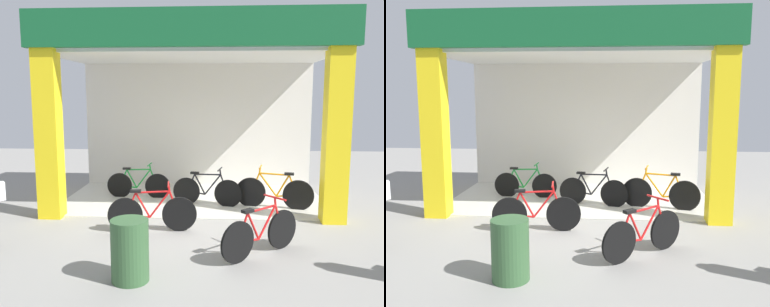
{
  "view_description": "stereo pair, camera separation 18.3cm",
  "coord_description": "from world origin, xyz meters",
  "views": [
    {
      "loc": [
        0.5,
        -7.47,
        2.34
      ],
      "look_at": [
        0.0,
        0.76,
        1.15
      ],
      "focal_mm": 38.34,
      "sensor_mm": 36.0,
      "label": 1
    },
    {
      "loc": [
        0.69,
        -7.46,
        2.34
      ],
      "look_at": [
        0.0,
        0.76,
        1.15
      ],
      "focal_mm": 38.34,
      "sensor_mm": 36.0,
      "label": 2
    }
  ],
  "objects": [
    {
      "name": "ground_plane",
      "position": [
        0.0,
        0.0,
        0.0
      ],
      "size": [
        19.45,
        19.45,
        0.0
      ],
      "primitive_type": "plane",
      "color": "gray",
      "rests_on": "ground"
    },
    {
      "name": "shop_facade",
      "position": [
        0.0,
        1.61,
        2.07
      ],
      "size": [
        5.92,
        3.33,
        3.83
      ],
      "color": "beige",
      "rests_on": "ground"
    },
    {
      "name": "bicycle_inside_0",
      "position": [
        0.3,
        0.98,
        0.33
      ],
      "size": [
        1.46,
        0.42,
        0.81
      ],
      "color": "black",
      "rests_on": "ground"
    },
    {
      "name": "bicycle_inside_1",
      "position": [
        -1.27,
        1.54,
        0.32
      ],
      "size": [
        1.45,
        0.4,
        0.79
      ],
      "color": "black",
      "rests_on": "ground"
    },
    {
      "name": "bicycle_inside_2",
      "position": [
        1.69,
        0.84,
        0.35
      ],
      "size": [
        1.57,
        0.46,
        0.87
      ],
      "color": "black",
      "rests_on": "ground"
    },
    {
      "name": "bicycle_parked_0",
      "position": [
        -0.59,
        -0.73,
        0.34
      ],
      "size": [
        1.52,
        0.42,
        0.84
      ],
      "color": "black",
      "rests_on": "ground"
    },
    {
      "name": "bicycle_parked_1",
      "position": [
        1.15,
        -1.68,
        0.34
      ],
      "size": [
        1.19,
        1.03,
        0.84
      ],
      "color": "black",
      "rests_on": "ground"
    },
    {
      "name": "trash_bin",
      "position": [
        -0.58,
        -2.61,
        0.4
      ],
      "size": [
        0.48,
        0.48,
        0.8
      ],
      "primitive_type": "cylinder",
      "color": "#335933",
      "rests_on": "ground"
    }
  ]
}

